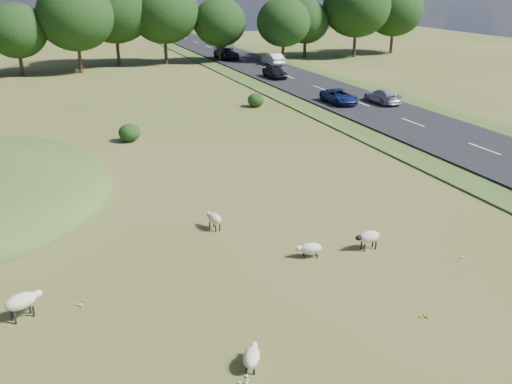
{
  "coord_description": "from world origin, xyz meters",
  "views": [
    {
      "loc": [
        -7.6,
        -20.76,
        11.02
      ],
      "look_at": [
        2.0,
        4.0,
        1.0
      ],
      "focal_mm": 40.0,
      "sensor_mm": 36.0,
      "label": 1
    }
  ],
  "objects_px": {
    "car_7": "(275,71)",
    "car_2": "(339,96)",
    "sheep_0": "(252,356)",
    "car_6": "(383,96)",
    "sheep_4": "(369,237)",
    "sheep_3": "(310,248)",
    "sheep_1": "(22,301)",
    "car_3": "(273,59)",
    "sheep_2": "(214,218)",
    "car_0": "(225,44)",
    "car_5": "(227,54)"
  },
  "relations": [
    {
      "from": "sheep_2",
      "to": "sheep_4",
      "type": "bearing_deg",
      "value": -142.62
    },
    {
      "from": "car_2",
      "to": "car_3",
      "type": "distance_m",
      "value": 25.01
    },
    {
      "from": "sheep_4",
      "to": "car_7",
      "type": "relative_size",
      "value": 0.28
    },
    {
      "from": "sheep_0",
      "to": "sheep_2",
      "type": "relative_size",
      "value": 1.0
    },
    {
      "from": "car_2",
      "to": "car_7",
      "type": "relative_size",
      "value": 1.04
    },
    {
      "from": "sheep_4",
      "to": "car_7",
      "type": "distance_m",
      "value": 43.51
    },
    {
      "from": "sheep_2",
      "to": "sheep_4",
      "type": "relative_size",
      "value": 0.97
    },
    {
      "from": "car_7",
      "to": "car_3",
      "type": "bearing_deg",
      "value": 68.48
    },
    {
      "from": "car_2",
      "to": "car_5",
      "type": "height_order",
      "value": "car_5"
    },
    {
      "from": "sheep_1",
      "to": "car_7",
      "type": "bearing_deg",
      "value": 33.74
    },
    {
      "from": "sheep_1",
      "to": "car_3",
      "type": "relative_size",
      "value": 0.3
    },
    {
      "from": "car_7",
      "to": "sheep_3",
      "type": "bearing_deg",
      "value": -111.03
    },
    {
      "from": "sheep_3",
      "to": "car_0",
      "type": "height_order",
      "value": "car_0"
    },
    {
      "from": "sheep_1",
      "to": "sheep_4",
      "type": "distance_m",
      "value": 13.88
    },
    {
      "from": "car_7",
      "to": "sheep_4",
      "type": "bearing_deg",
      "value": -107.63
    },
    {
      "from": "car_3",
      "to": "car_6",
      "type": "distance_m",
      "value": 25.99
    },
    {
      "from": "sheep_0",
      "to": "car_5",
      "type": "height_order",
      "value": "car_5"
    },
    {
      "from": "sheep_4",
      "to": "car_7",
      "type": "xyz_separation_m",
      "value": [
        13.18,
        41.47,
        0.38
      ]
    },
    {
      "from": "sheep_0",
      "to": "car_6",
      "type": "bearing_deg",
      "value": -9.03
    },
    {
      "from": "sheep_0",
      "to": "car_2",
      "type": "relative_size",
      "value": 0.26
    },
    {
      "from": "sheep_1",
      "to": "car_3",
      "type": "xyz_separation_m",
      "value": [
        30.85,
        51.41,
        0.34
      ]
    },
    {
      "from": "car_2",
      "to": "car_3",
      "type": "bearing_deg",
      "value": 81.26
    },
    {
      "from": "sheep_3",
      "to": "car_2",
      "type": "height_order",
      "value": "car_2"
    },
    {
      "from": "car_2",
      "to": "sheep_3",
      "type": "bearing_deg",
      "value": -121.23
    },
    {
      "from": "sheep_4",
      "to": "sheep_0",
      "type": "bearing_deg",
      "value": 36.09
    },
    {
      "from": "sheep_4",
      "to": "car_2",
      "type": "distance_m",
      "value": 29.5
    },
    {
      "from": "car_7",
      "to": "car_2",
      "type": "bearing_deg",
      "value": -90.0
    },
    {
      "from": "car_5",
      "to": "car_6",
      "type": "height_order",
      "value": "car_5"
    },
    {
      "from": "sheep_0",
      "to": "sheep_1",
      "type": "bearing_deg",
      "value": 79.58
    },
    {
      "from": "sheep_1",
      "to": "car_3",
      "type": "bearing_deg",
      "value": 35.7
    },
    {
      "from": "car_0",
      "to": "car_3",
      "type": "xyz_separation_m",
      "value": [
        0.0,
        -19.73,
        0.09
      ]
    },
    {
      "from": "car_3",
      "to": "car_6",
      "type": "height_order",
      "value": "car_3"
    },
    {
      "from": "sheep_0",
      "to": "car_2",
      "type": "xyz_separation_m",
      "value": [
        20.68,
        32.03,
        0.46
      ]
    },
    {
      "from": "sheep_3",
      "to": "car_7",
      "type": "distance_m",
      "value": 44.17
    },
    {
      "from": "sheep_0",
      "to": "sheep_3",
      "type": "relative_size",
      "value": 0.97
    },
    {
      "from": "sheep_1",
      "to": "sheep_2",
      "type": "relative_size",
      "value": 1.21
    },
    {
      "from": "car_5",
      "to": "car_6",
      "type": "distance_m",
      "value": 33.88
    },
    {
      "from": "car_3",
      "to": "car_5",
      "type": "relative_size",
      "value": 0.87
    },
    {
      "from": "sheep_0",
      "to": "sheep_4",
      "type": "bearing_deg",
      "value": -23.6
    },
    {
      "from": "sheep_3",
      "to": "car_3",
      "type": "height_order",
      "value": "car_3"
    },
    {
      "from": "sheep_4",
      "to": "car_6",
      "type": "distance_m",
      "value": 30.32
    },
    {
      "from": "sheep_3",
      "to": "car_5",
      "type": "distance_m",
      "value": 60.66
    },
    {
      "from": "car_2",
      "to": "car_6",
      "type": "distance_m",
      "value": 4.01
    },
    {
      "from": "car_7",
      "to": "car_0",
      "type": "bearing_deg",
      "value": 82.63
    },
    {
      "from": "car_3",
      "to": "sheep_0",
      "type": "bearing_deg",
      "value": 66.66
    },
    {
      "from": "sheep_0",
      "to": "car_7",
      "type": "bearing_deg",
      "value": 5.79
    },
    {
      "from": "sheep_2",
      "to": "car_5",
      "type": "xyz_separation_m",
      "value": [
        18.73,
        54.37,
        0.44
      ]
    },
    {
      "from": "sheep_0",
      "to": "sheep_4",
      "type": "distance_m",
      "value": 9.39
    },
    {
      "from": "car_2",
      "to": "car_6",
      "type": "height_order",
      "value": "car_6"
    },
    {
      "from": "car_6",
      "to": "car_0",
      "type": "bearing_deg",
      "value": -90.0
    }
  ]
}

